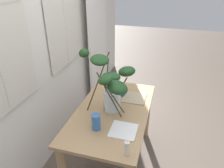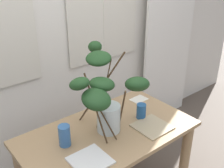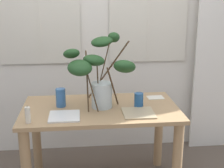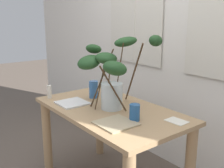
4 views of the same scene
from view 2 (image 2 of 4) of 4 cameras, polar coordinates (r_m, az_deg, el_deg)
name	(u,v)px [view 2 (image 2 of 4)]	position (r m, az deg, el deg)	size (l,w,h in m)	color
back_wall_with_windows	(46,6)	(2.36, -13.50, 15.32)	(5.58, 0.14, 2.98)	silver
curtain_sheer_side	(172,13)	(3.13, 12.26, 14.23)	(0.75, 0.03, 2.60)	white
dining_table	(108,148)	(2.11, -0.80, -13.05)	(1.26, 0.71, 0.72)	tan
vase_with_branches	(107,95)	(1.87, -1.13, -2.27)	(0.59, 0.63, 0.57)	silver
drinking_glass_blue_left	(65,136)	(1.88, -9.78, -10.47)	(0.08, 0.08, 0.15)	#386BAD
drinking_glass_blue_right	(141,111)	(2.15, 6.05, -5.59)	(0.07, 0.07, 0.12)	#235693
plate_square_left	(90,160)	(1.77, -4.54, -15.48)	(0.23, 0.23, 0.01)	white
plate_square_right	(152,127)	(2.08, 8.28, -8.69)	(0.24, 0.24, 0.01)	tan
napkin_folded	(139,99)	(2.43, 5.59, -3.15)	(0.14, 0.11, 0.00)	silver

